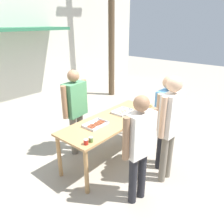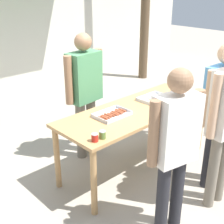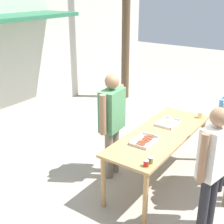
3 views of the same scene
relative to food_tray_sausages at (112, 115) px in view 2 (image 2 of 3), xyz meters
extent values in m
plane|color=#A39989|center=(0.39, -0.05, -0.87)|extent=(24.00, 24.00, 0.00)
cube|color=tan|center=(0.39, -0.05, -0.03)|extent=(2.20, 0.81, 0.04)
cylinder|color=tan|center=(-0.64, -0.39, -0.46)|extent=(0.07, 0.07, 0.82)
cylinder|color=tan|center=(1.43, -0.39, -0.46)|extent=(0.07, 0.07, 0.82)
cylinder|color=tan|center=(-0.64, 0.29, -0.46)|extent=(0.07, 0.07, 0.82)
cylinder|color=tan|center=(1.43, 0.29, -0.46)|extent=(0.07, 0.07, 0.82)
cube|color=silver|center=(0.00, 0.00, -0.01)|extent=(0.43, 0.29, 0.01)
cube|color=silver|center=(0.00, -0.14, 0.01)|extent=(0.43, 0.01, 0.03)
cube|color=silver|center=(0.00, 0.14, 0.01)|extent=(0.43, 0.01, 0.03)
cube|color=silver|center=(-0.21, 0.00, 0.01)|extent=(0.01, 0.29, 0.03)
cube|color=silver|center=(0.21, 0.00, 0.01)|extent=(0.01, 0.29, 0.03)
cylinder|color=#A34C2D|center=(-0.17, 0.00, 0.01)|extent=(0.03, 0.12, 0.02)
cylinder|color=#A34C2D|center=(-0.14, -0.01, 0.01)|extent=(0.03, 0.11, 0.03)
cylinder|color=#A34C2D|center=(-0.10, 0.00, 0.01)|extent=(0.03, 0.13, 0.02)
cylinder|color=#A34C2D|center=(-0.06, 0.01, 0.01)|extent=(0.03, 0.12, 0.03)
cylinder|color=#A34C2D|center=(-0.02, 0.00, 0.01)|extent=(0.03, 0.11, 0.02)
cylinder|color=#A34C2D|center=(0.02, -0.01, 0.01)|extent=(0.03, 0.12, 0.03)
cylinder|color=#A34C2D|center=(0.06, 0.00, 0.01)|extent=(0.04, 0.14, 0.03)
cylinder|color=#A34C2D|center=(0.10, -0.01, 0.01)|extent=(0.03, 0.12, 0.03)
cylinder|color=#A34C2D|center=(0.13, 0.01, 0.01)|extent=(0.03, 0.14, 0.03)
cylinder|color=#A34C2D|center=(0.17, 0.00, 0.01)|extent=(0.03, 0.11, 0.03)
cube|color=silver|center=(0.79, 0.00, -0.01)|extent=(0.42, 0.30, 0.01)
cube|color=silver|center=(0.79, -0.15, 0.01)|extent=(0.42, 0.01, 0.03)
cube|color=silver|center=(0.79, 0.15, 0.01)|extent=(0.42, 0.01, 0.03)
cube|color=silver|center=(0.59, 0.00, 0.01)|extent=(0.01, 0.30, 0.03)
cube|color=silver|center=(1.00, 0.00, 0.01)|extent=(0.01, 0.30, 0.03)
ellipsoid|color=beige|center=(0.64, -0.01, 0.01)|extent=(0.06, 0.11, 0.04)
ellipsoid|color=beige|center=(0.71, 0.00, 0.01)|extent=(0.06, 0.10, 0.04)
ellipsoid|color=beige|center=(0.79, 0.00, 0.02)|extent=(0.07, 0.12, 0.05)
ellipsoid|color=beige|center=(0.87, 0.00, 0.02)|extent=(0.08, 0.12, 0.05)
ellipsoid|color=beige|center=(0.94, 0.01, 0.01)|extent=(0.05, 0.10, 0.04)
cylinder|color=#B22319|center=(-0.57, -0.34, 0.02)|extent=(0.07, 0.07, 0.08)
cylinder|color=#B2B2B7|center=(-0.57, -0.34, 0.07)|extent=(0.07, 0.07, 0.01)
cylinder|color=#567A38|center=(-0.47, -0.35, 0.02)|extent=(0.07, 0.07, 0.08)
cylinder|color=#B2B2B7|center=(-0.47, -0.35, 0.07)|extent=(0.07, 0.07, 0.01)
cylinder|color=#DBC67A|center=(1.35, -0.34, 0.04)|extent=(0.08, 0.08, 0.10)
cylinder|color=#756B5B|center=(0.01, 0.65, -0.45)|extent=(0.14, 0.14, 0.84)
cylinder|color=#756B5B|center=(0.21, 0.67, -0.45)|extent=(0.14, 0.14, 0.84)
cube|color=#478456|center=(0.11, 0.66, 0.31)|extent=(0.48, 0.29, 0.67)
sphere|color=#936B4C|center=(0.11, 0.66, 0.77)|extent=(0.23, 0.23, 0.23)
cylinder|color=#936B4C|center=(-0.16, 0.63, 0.32)|extent=(0.10, 0.10, 0.63)
cylinder|color=#936B4C|center=(0.39, 0.69, 0.32)|extent=(0.10, 0.10, 0.63)
cylinder|color=#232328|center=(-0.14, -1.09, -0.46)|extent=(0.13, 0.13, 0.82)
cylinder|color=#232328|center=(-0.32, -1.05, -0.46)|extent=(0.13, 0.13, 0.82)
cube|color=silver|center=(-0.23, -1.07, 0.27)|extent=(0.46, 0.31, 0.65)
sphere|color=#936B4C|center=(-0.23, -1.07, 0.72)|extent=(0.22, 0.22, 0.22)
cylinder|color=#936B4C|center=(0.02, -1.13, 0.29)|extent=(0.09, 0.09, 0.62)
cylinder|color=#936B4C|center=(-0.48, -1.02, 0.29)|extent=(0.09, 0.09, 0.62)
cylinder|color=#232328|center=(0.90, -0.97, -0.45)|extent=(0.13, 0.13, 0.84)
cylinder|color=#232328|center=(0.70, -0.96, -0.45)|extent=(0.13, 0.13, 0.84)
cube|color=#5193D1|center=(0.80, -0.96, 0.31)|extent=(0.45, 0.26, 0.67)
cylinder|color=tan|center=(0.52, -0.95, 0.33)|extent=(0.10, 0.10, 0.64)
cylinder|color=#756B5B|center=(0.57, -1.19, -0.43)|extent=(0.12, 0.12, 0.88)
cylinder|color=#756B5B|center=(0.40, -1.18, -0.43)|extent=(0.12, 0.12, 0.88)
cylinder|color=#DBAD89|center=(0.25, -1.16, 0.38)|extent=(0.09, 0.09, 0.66)
camera|label=1|loc=(-2.52, -2.48, 1.71)|focal=35.00mm
camera|label=2|loc=(-2.37, -2.50, 1.51)|focal=50.00mm
camera|label=3|loc=(-3.61, -1.94, 2.10)|focal=50.00mm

